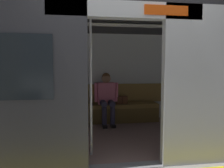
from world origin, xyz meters
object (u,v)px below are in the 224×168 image
(train_car, at_px, (109,57))
(grab_pole_door, at_px, (91,85))
(person_seated, at_px, (107,95))
(book, at_px, (88,104))
(handbag, at_px, (122,100))
(bench_seat, at_px, (105,108))

(train_car, height_order, grab_pole_door, train_car)
(person_seated, relative_size, book, 5.28)
(train_car, height_order, person_seated, train_car)
(person_seated, xyz_separation_m, handbag, (-0.37, -0.09, -0.14))
(train_car, height_order, book, train_car)
(train_car, bearing_deg, book, -72.59)
(train_car, bearing_deg, grab_pole_door, 65.24)
(train_car, height_order, handbag, train_car)
(person_seated, height_order, handbag, person_seated)
(train_car, xyz_separation_m, person_seated, (-0.09, -1.01, -0.82))
(bench_seat, relative_size, person_seated, 2.15)
(train_car, bearing_deg, bench_seat, -93.33)
(train_car, relative_size, person_seated, 5.51)
(train_car, distance_m, book, 1.53)
(train_car, xyz_separation_m, handbag, (-0.46, -1.10, -0.96))
(train_car, xyz_separation_m, book, (0.34, -1.08, -1.03))
(bench_seat, height_order, person_seated, person_seated)
(bench_seat, distance_m, grab_pole_door, 2.02)
(train_car, height_order, bench_seat, train_car)
(book, xyz_separation_m, grab_pole_door, (0.02, 1.87, 0.59))
(bench_seat, xyz_separation_m, grab_pole_door, (0.42, 1.84, 0.70))
(person_seated, bearing_deg, book, -10.34)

